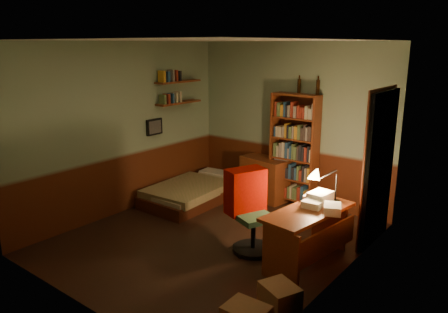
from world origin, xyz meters
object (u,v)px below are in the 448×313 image
Objects in this scene: bed at (195,185)px; dresser at (264,179)px; bookshelf at (294,150)px; cardboard_box_b at (280,297)px; office_chair at (254,213)px; desk at (307,236)px; desk_lamp at (337,177)px; mini_stereo at (283,155)px.

dresser is at bearing 42.07° from bed.
dresser is (0.86, 0.80, 0.09)m from bed.
cardboard_box_b is (1.39, -2.68, -0.78)m from bookshelf.
bookshelf is at bearing 127.38° from office_chair.
bed is at bearing 170.15° from desk.
desk_lamp is at bearing 81.10° from desk.
desk_lamp reaches higher than bed.
cardboard_box_b is (2.74, -1.80, -0.13)m from bed.
desk is at bearing 36.92° from office_chair.
desk_lamp is 1.78× the size of cardboard_box_b.
bookshelf is at bearing 131.84° from desk.
office_chair reaches higher than dresser.
bookshelf is at bearing 117.37° from cardboard_box_b.
bookshelf is 2.78× the size of desk_lamp.
desk is 1.19× the size of office_chair.
desk_lamp reaches higher than office_chair.
mini_stereo reaches higher than desk.
mini_stereo is (0.27, 0.12, 0.42)m from dresser.
mini_stereo is at bearing 172.55° from bookshelf.
office_chair is 1.32m from cardboard_box_b.
desk_lamp is (1.48, -1.24, 0.22)m from mini_stereo.
bed is 1.41× the size of desk.
desk is at bearing -52.59° from bookshelf.
bed is 2.61m from desk.
bookshelf is 2.08m from desk.
bed is 2.74m from desk_lamp.
desk_lamp is (1.76, -1.12, 0.64)m from dresser.
desk is (1.63, -1.56, -0.02)m from dresser.
office_chair is (1.83, -0.94, 0.26)m from bed.
office_chair is at bearing 136.61° from cardboard_box_b.
bed is 1.68× the size of office_chair.
cardboard_box_b is at bearing -20.63° from office_chair.
desk_lamp is (2.62, -0.32, 0.73)m from bed.
dresser is 0.64× the size of desk.
bookshelf reaches higher than cardboard_box_b.
desk is at bearing -35.45° from dresser.
bed is 7.27× the size of mini_stereo.
mini_stereo is 0.19× the size of desk.
office_chair reaches higher than mini_stereo.
mini_stereo is 0.26m from bookshelf.
cardboard_box_b is (1.61, -2.72, -0.65)m from mini_stereo.
cardboard_box_b is at bearing -109.05° from desk_lamp.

